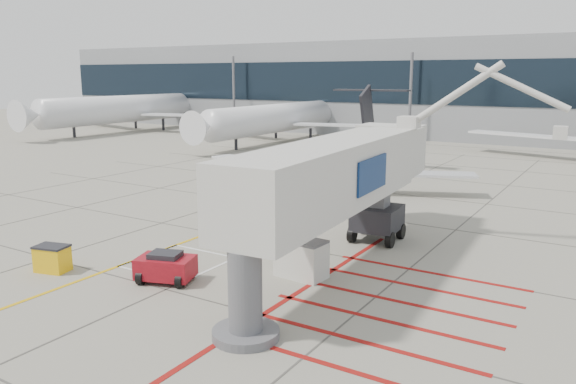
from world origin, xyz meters
The scene contains 11 objects.
ground_plane centered at (0.00, 0.00, 0.00)m, with size 260.00×260.00×0.00m, color gray.
regional_jet centered at (-4.05, 14.75, 3.95)m, with size 23.90×30.13×7.90m, color silver, non-canonical shape.
jet_bridge centered at (5.18, 1.14, 4.10)m, with size 9.71×20.50×8.20m, color silver, non-canonical shape.
pushback_tug centered at (-0.67, -3.26, 0.72)m, with size 2.45×1.53×1.43m, color maroon, non-canonical shape.
spill_bin centered at (-6.13, -5.06, 0.63)m, with size 1.45×0.97×1.26m, color yellow, non-canonical shape.
baggage_cart centered at (-1.08, 8.40, 0.60)m, with size 1.90×1.20×1.20m, color slate, non-canonical shape.
ground_power_unit centered at (4.16, 0.40, 0.88)m, with size 2.23×1.30×1.76m, color silver, non-canonical shape.
cone_nose centered at (-2.51, 3.46, 0.26)m, with size 0.37×0.37×0.51m, color orange.
cone_side centered at (-0.09, 8.89, 0.24)m, with size 0.35×0.35×0.49m, color #FF410D.
bg_aircraft_a centered at (-53.59, 46.00, 6.47)m, with size 38.79×43.10×12.93m, color silver, non-canonical shape.
bg_aircraft_b centered at (-25.02, 46.00, 5.78)m, with size 34.70×38.55×11.57m, color silver, non-canonical shape.
Camera 1 is at (16.37, -20.56, 9.02)m, focal length 35.00 mm.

